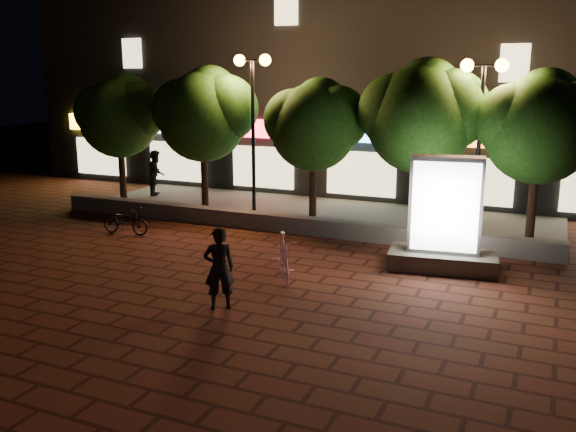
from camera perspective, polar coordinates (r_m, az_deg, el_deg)
The scene contains 16 objects.
ground at distance 15.20m, azimuth -7.01°, elevation -4.81°, with size 80.00×80.00×0.00m, color #4E2018.
retaining_wall at distance 18.55m, azimuth -0.72°, elevation -0.64°, with size 16.00×0.45×0.50m, color #605D59.
sidewalk at distance 20.83m, azimuth 2.14°, elevation 0.29°, with size 16.00×5.00×0.08m, color #605D59.
building_block at distance 26.47m, azimuth 7.59°, elevation 13.71°, with size 28.00×8.12×11.30m.
tree_far_left at distance 23.00m, azimuth -15.32°, elevation 9.24°, with size 3.36×2.80×4.63m.
tree_left at distance 20.97m, azimuth -7.77°, elevation 9.67°, with size 3.60×3.00×4.89m.
tree_mid at distance 19.21m, azimuth 2.60°, elevation 8.79°, with size 3.24×2.70×4.50m.
tree_right at distance 18.25m, azimuth 12.46°, elevation 9.38°, with size 3.72×3.10×5.07m.
tree_far_right at distance 17.90m, azimuth 22.59°, elevation 8.00°, with size 3.48×2.90×4.76m.
street_lamp_left at distance 19.76m, azimuth -3.31°, elevation 11.26°, with size 1.26×0.36×5.18m.
street_lamp_right at distance 17.72m, azimuth 17.63°, elevation 10.04°, with size 1.26×0.36×4.98m.
ad_kiosk at distance 15.22m, azimuth 14.39°, elevation -0.74°, with size 2.70×1.61×2.77m.
scooter_pink at distance 14.04m, azimuth -0.39°, elevation -3.93°, with size 0.50×1.79×1.07m, color #E79BBB.
rider at distance 12.37m, azimuth -6.44°, elevation -4.86°, with size 0.62×0.41×1.70m, color black.
scooter_parked at distance 18.76m, azimuth -14.94°, elevation -0.43°, with size 0.54×1.55×0.81m, color black.
pedestrian at distance 24.18m, azimuth -12.19°, elevation 3.98°, with size 0.85×0.66×1.74m, color black.
Camera 1 is at (7.49, -12.39, 4.63)m, focal length 38.12 mm.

